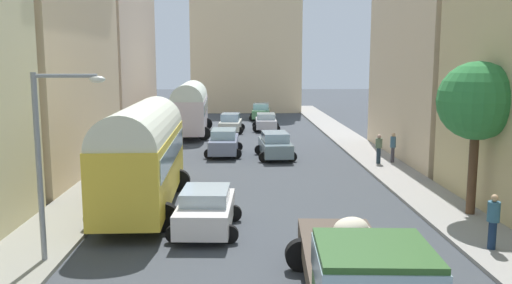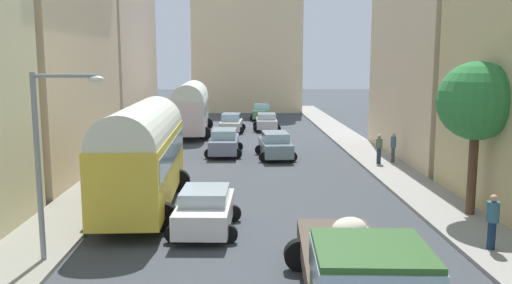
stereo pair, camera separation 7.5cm
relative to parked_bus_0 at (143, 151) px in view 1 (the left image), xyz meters
The scene contains 21 objects.
ground_plane 12.93m from the parked_bus_0, 68.73° to the left, with size 154.00×154.00×0.00m, color #3E4349.
sidewalk_left 12.35m from the parked_bus_0, 102.56° to the left, with size 2.50×70.00×0.14m, color gray.
sidewalk_right 16.92m from the parked_bus_0, 44.97° to the left, with size 2.50×70.00×0.14m, color #9B9691.
building_left_2 10.41m from the parked_bus_0, 131.63° to the left, with size 5.84×13.01×11.35m.
building_left_3 23.36m from the parked_bus_0, 106.22° to the left, with size 5.07×14.92×12.90m.
building_right_2 19.47m from the parked_bus_0, 35.40° to the left, with size 5.04×12.67×11.40m.
distant_church 42.11m from the parked_bus_0, 83.66° to the left, with size 12.32×6.14×21.00m.
parked_bus_0 is the anchor object (origin of this frame).
parked_bus_1 21.50m from the parked_bus_0, 90.14° to the left, with size 3.50×9.76×4.15m.
cargo_truck_0 11.78m from the parked_bus_0, 56.99° to the right, with size 3.28×7.77×2.44m.
car_0 12.68m from the parked_bus_0, 61.76° to the left, with size 2.42×4.29×1.58m.
car_1 24.84m from the parked_bus_0, 75.87° to the left, with size 2.32×3.74×1.44m.
car_2 32.68m from the parked_bus_0, 79.45° to the left, with size 2.46×4.21×1.63m.
car_3 4.22m from the parked_bus_0, 47.87° to the right, with size 2.49×3.94×1.52m.
car_4 12.71m from the parked_bus_0, 77.01° to the left, with size 2.36×4.40×1.62m.
car_5 23.07m from the parked_bus_0, 82.29° to the left, with size 2.40×3.89×1.56m.
pedestrian_0 15.32m from the parked_bus_0, 35.15° to the left, with size 0.31×0.31×1.83m.
pedestrian_1 14.42m from the parked_bus_0, 36.15° to the left, with size 0.37×0.37×1.78m.
pedestrian_2 12.76m from the parked_bus_0, 24.79° to the right, with size 0.48×0.48×1.86m.
streetlamp_near 6.09m from the parked_bus_0, 105.09° to the right, with size 2.05×0.28×5.55m.
roadside_tree_1 12.76m from the parked_bus_0, ahead, with size 2.89×2.89×5.85m.
Camera 1 is at (-0.82, -5.73, 5.88)m, focal length 37.67 mm.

